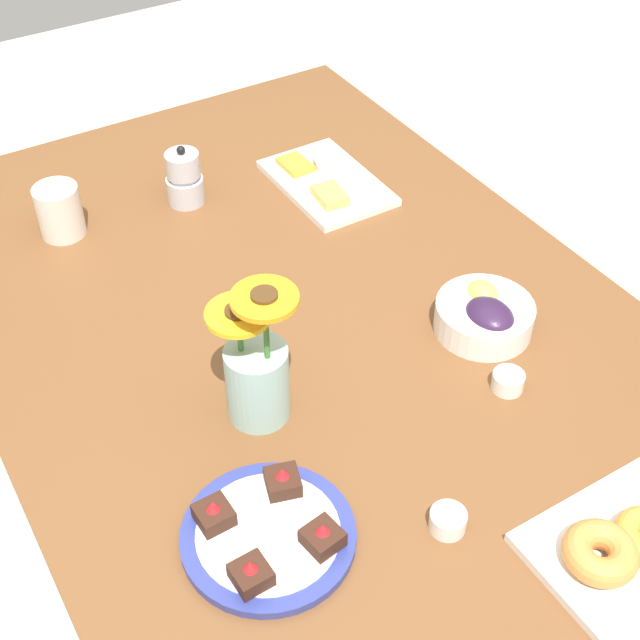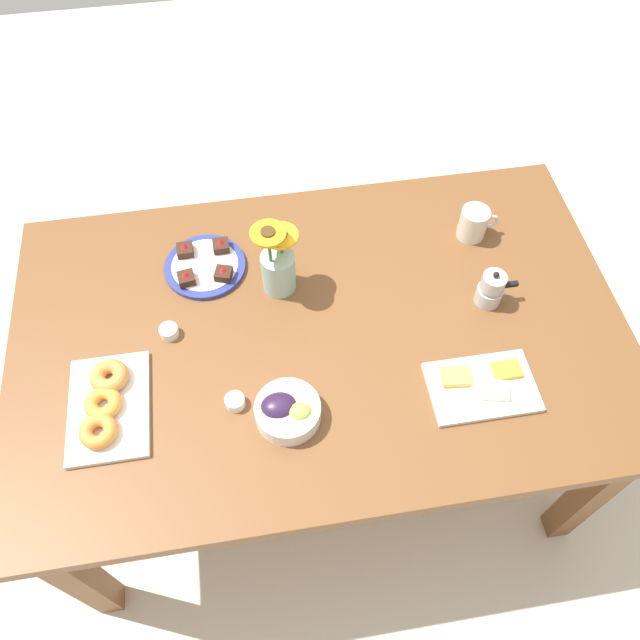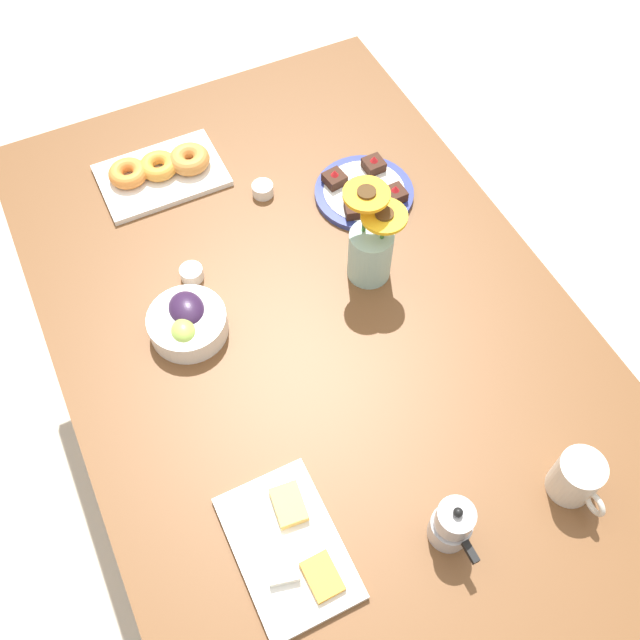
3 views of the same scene
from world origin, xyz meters
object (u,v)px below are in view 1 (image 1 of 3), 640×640
coffee_mug (59,210)px  moka_pot (184,179)px  cheese_platter (326,182)px  jam_cup_honey (508,381)px  grape_bowl (485,315)px  jam_cup_berry (448,520)px  dessert_plate (268,534)px  dining_table (320,376)px  flower_vase (257,373)px

coffee_mug → moka_pot: (-0.02, -0.23, 0.00)m
cheese_platter → jam_cup_honey: size_ratio=5.42×
grape_bowl → jam_cup_berry: 0.39m
dessert_plate → moka_pot: size_ratio=1.88×
jam_cup_honey → moka_pot: bearing=16.2°
jam_cup_honey → jam_cup_berry: same height
coffee_mug → moka_pot: 0.23m
grape_bowl → dessert_plate: size_ratio=0.70×
grape_bowl → dessert_plate: 0.51m
grape_bowl → jam_cup_berry: bearing=134.3°
dining_table → dessert_plate: dessert_plate is taller
cheese_platter → coffee_mug: bearing=76.3°
dessert_plate → moka_pot: moka_pot is taller
jam_cup_honey → cheese_platter: bearing=-4.8°
coffee_mug → jam_cup_berry: bearing=-166.5°
dining_table → coffee_mug: coffee_mug is taller
cheese_platter → dessert_plate: dessert_plate is taller
grape_bowl → jam_cup_honey: bearing=157.1°
dining_table → grape_bowl: (-0.12, -0.23, 0.12)m
dining_table → moka_pot: moka_pot is taller
grape_bowl → dessert_plate: grape_bowl is taller
coffee_mug → cheese_platter: bearing=-103.7°
dining_table → grape_bowl: size_ratio=10.26×
dining_table → jam_cup_honey: (-0.24, -0.18, 0.10)m
jam_cup_honey → flower_vase: flower_vase is taller
grape_bowl → moka_pot: (0.57, 0.25, 0.02)m
dessert_plate → dining_table: bearing=-41.2°
jam_cup_honey → flower_vase: 0.38m
dining_table → coffee_mug: size_ratio=13.93×
coffee_mug → dessert_plate: 0.76m
coffee_mug → jam_cup_berry: 0.89m
dessert_plate → flower_vase: size_ratio=0.95×
dessert_plate → cheese_platter: bearing=-36.7°
grape_bowl → cheese_platter: grape_bowl is taller
jam_cup_honey → dining_table: bearing=37.8°
coffee_mug → dessert_plate: (-0.76, -0.00, -0.04)m
dessert_plate → coffee_mug: bearing=0.2°
cheese_platter → dessert_plate: 0.80m
flower_vase → moka_pot: (0.54, -0.14, -0.03)m
grape_bowl → jam_cup_honey: 0.13m
dining_table → jam_cup_berry: bearing=173.6°
jam_cup_berry → dessert_plate: 0.23m
jam_cup_honey → dessert_plate: (-0.05, 0.43, -0.00)m
jam_cup_berry → dessert_plate: size_ratio=0.21×
grape_bowl → moka_pot: moka_pot is taller
jam_cup_honey → jam_cup_berry: (-0.15, 0.23, 0.00)m
dessert_plate → moka_pot: (0.74, -0.23, 0.04)m
cheese_platter → flower_vase: 0.60m
jam_cup_berry → coffee_mug: bearing=13.5°
jam_cup_berry → flower_vase: size_ratio=0.20×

